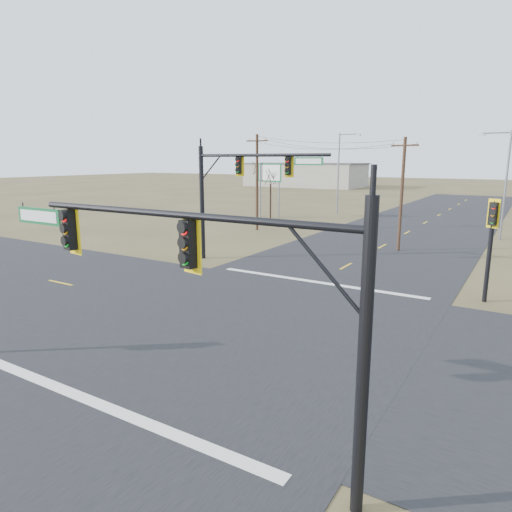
{
  "coord_description": "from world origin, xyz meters",
  "views": [
    {
      "loc": [
        9.83,
        -15.05,
        6.68
      ],
      "look_at": [
        0.02,
        1.0,
        2.69
      ],
      "focal_mm": 32.0,
      "sensor_mm": 36.0,
      "label": 1
    }
  ],
  "objects": [
    {
      "name": "ground",
      "position": [
        0.0,
        0.0,
        0.0
      ],
      "size": [
        320.0,
        320.0,
        0.0
      ],
      "primitive_type": "plane",
      "color": "brown",
      "rests_on": "ground"
    },
    {
      "name": "road_ew",
      "position": [
        0.0,
        0.0,
        0.01
      ],
      "size": [
        160.0,
        14.0,
        0.02
      ],
      "primitive_type": "cube",
      "color": "black",
      "rests_on": "ground"
    },
    {
      "name": "road_ns",
      "position": [
        0.0,
        0.0,
        0.01
      ],
      "size": [
        14.0,
        160.0,
        0.02
      ],
      "primitive_type": "cube",
      "color": "black",
      "rests_on": "ground"
    },
    {
      "name": "stop_bar_near",
      "position": [
        0.0,
        -7.5,
        0.03
      ],
      "size": [
        12.0,
        0.4,
        0.01
      ],
      "primitive_type": "cube",
      "color": "silver",
      "rests_on": "road_ns"
    },
    {
      "name": "stop_bar_far",
      "position": [
        0.0,
        7.5,
        0.03
      ],
      "size": [
        12.0,
        0.4,
        0.01
      ],
      "primitive_type": "cube",
      "color": "silver",
      "rests_on": "road_ns"
    },
    {
      "name": "mast_arm_near",
      "position": [
        3.43,
        -7.51,
        4.46
      ],
      "size": [
        10.32,
        0.48,
        6.1
      ],
      "rotation": [
        0.0,
        0.0,
        -0.16
      ],
      "color": "black",
      "rests_on": "ground"
    },
    {
      "name": "mast_arm_far",
      "position": [
        -6.44,
        9.29,
        5.41
      ],
      "size": [
        9.29,
        0.56,
        7.53
      ],
      "rotation": [
        0.0,
        0.0,
        0.33
      ],
      "color": "black",
      "rests_on": "ground"
    },
    {
      "name": "pedestal_signal_ne",
      "position": [
        8.26,
        8.4,
        3.52
      ],
      "size": [
        0.67,
        0.59,
        4.95
      ],
      "rotation": [
        0.0,
        0.0,
        -0.38
      ],
      "color": "black",
      "rests_on": "ground"
    },
    {
      "name": "utility_pole_near",
      "position": [
        1.47,
        18.99,
        4.33
      ],
      "size": [
        2.01,
        0.46,
        8.25
      ],
      "rotation": [
        0.0,
        0.0,
        -0.17
      ],
      "color": "#472E1E",
      "rests_on": "ground"
    },
    {
      "name": "utility_pole_far",
      "position": [
        -12.83,
        22.21,
        4.67
      ],
      "size": [
        2.19,
        0.28,
        8.96
      ],
      "rotation": [
        0.0,
        0.0,
        0.07
      ],
      "color": "#472E1E",
      "rests_on": "ground"
    },
    {
      "name": "highway_sign",
      "position": [
        -16.52,
        31.05,
        4.38
      ],
      "size": [
        3.29,
        0.57,
        6.21
      ],
      "rotation": [
        0.0,
        0.0,
        -0.15
      ],
      "color": "slate",
      "rests_on": "ground"
    },
    {
      "name": "streetlight_a",
      "position": [
        7.41,
        28.24,
        5.06
      ],
      "size": [
        2.52,
        0.36,
        9.01
      ],
      "rotation": [
        0.0,
        0.0,
        -0.29
      ],
      "color": "slate",
      "rests_on": "ground"
    },
    {
      "name": "streetlight_c",
      "position": [
        -11.04,
        38.89,
        5.51
      ],
      "size": [
        2.75,
        0.37,
        9.82
      ],
      "rotation": [
        0.0,
        0.0,
        -0.25
      ],
      "color": "slate",
      "rests_on": "ground"
    },
    {
      "name": "bare_tree_a",
      "position": [
        -16.26,
        30.84,
        4.88
      ],
      "size": [
        3.3,
        3.3,
        6.16
      ],
      "rotation": [
        0.0,
        0.0,
        -0.4
      ],
      "color": "black",
      "rests_on": "ground"
    },
    {
      "name": "bare_tree_b",
      "position": [
        -23.75,
        40.27,
        5.75
      ],
      "size": [
        3.07,
        3.07,
        7.19
      ],
      "rotation": [
        0.0,
        0.0,
        0.09
      ],
      "color": "black",
      "rests_on": "ground"
    },
    {
      "name": "warehouse_left",
      "position": [
        -40.0,
        90.0,
        2.75
      ],
      "size": [
        28.0,
        14.0,
        5.5
      ],
      "primitive_type": "cube",
      "color": "#AAA597",
      "rests_on": "ground"
    }
  ]
}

